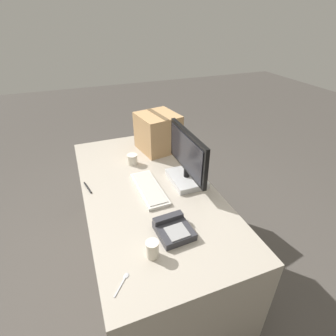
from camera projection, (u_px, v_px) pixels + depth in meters
name	position (u px, v px, depth m)	size (l,w,h in m)	color
ground_plane	(151.00, 255.00, 2.29)	(12.00, 12.00, 0.00)	#47423D
office_desk	(149.00, 224.00, 2.09)	(1.80, 0.90, 0.73)	#A89E8E
monitor	(187.00, 162.00, 1.88)	(0.56, 0.23, 0.40)	#B7B7B7
keyboard	(149.00, 189.00, 1.86)	(0.45, 0.17, 0.03)	beige
desk_phone	(173.00, 229.00, 1.50)	(0.22, 0.20, 0.07)	#2D2D33
paper_cup_left	(132.00, 159.00, 2.16)	(0.09, 0.09, 0.09)	beige
paper_cup_right	(152.00, 249.00, 1.35)	(0.07, 0.07, 0.10)	beige
spoon	(123.00, 281.00, 1.25)	(0.11, 0.10, 0.00)	#B2B2B7
cardboard_box	(158.00, 132.00, 2.33)	(0.39, 0.38, 0.33)	tan
pen_marker	(88.00, 188.00, 1.88)	(0.15, 0.04, 0.01)	black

